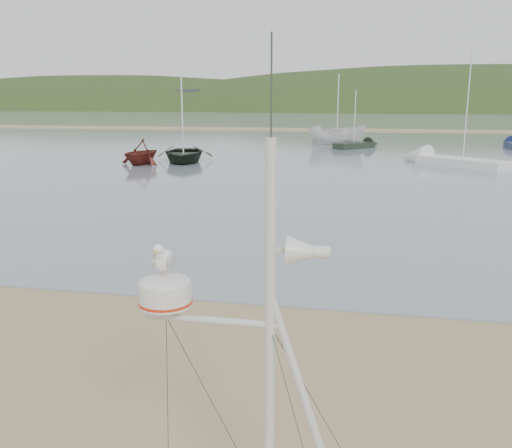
% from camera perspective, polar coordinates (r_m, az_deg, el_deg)
% --- Properties ---
extents(ground, '(560.00, 560.00, 0.00)m').
position_cam_1_polar(ground, '(8.40, -17.84, -17.20)').
color(ground, '#8F7B52').
rests_on(ground, ground).
extents(water, '(560.00, 256.00, 0.04)m').
position_cam_1_polar(water, '(138.39, 9.79, 11.07)').
color(water, slate).
rests_on(water, ground).
extents(sandbar, '(560.00, 7.00, 0.07)m').
position_cam_1_polar(sandbar, '(76.48, 8.47, 9.77)').
color(sandbar, '#8F7B52').
rests_on(sandbar, water).
extents(hill_ridge, '(620.00, 180.00, 80.00)m').
position_cam_1_polar(hill_ridge, '(242.90, 14.71, 6.90)').
color(hill_ridge, '#223415').
rests_on(hill_ridge, ground).
extents(far_cottages, '(294.40, 6.30, 8.00)m').
position_cam_1_polar(far_cottages, '(202.28, 11.23, 12.67)').
color(far_cottages, silver).
rests_on(far_cottages, ground).
extents(mast_rig, '(2.07, 2.20, 4.66)m').
position_cam_1_polar(mast_rig, '(5.32, 0.66, -21.46)').
color(mast_rig, beige).
rests_on(mast_rig, ground).
extents(boat_dark, '(4.00, 2.04, 5.38)m').
position_cam_1_polar(boat_dark, '(36.88, -7.75, 10.66)').
color(boat_dark, black).
rests_on(boat_dark, water).
extents(boat_red, '(3.07, 2.38, 3.13)m').
position_cam_1_polar(boat_red, '(35.69, -12.07, 8.61)').
color(boat_red, '#561B13').
rests_on(boat_red, water).
extents(boat_white, '(2.12, 2.08, 5.05)m').
position_cam_1_polar(boat_white, '(49.09, 8.57, 10.98)').
color(boat_white, silver).
rests_on(boat_white, water).
extents(sailboat_dark_mid, '(4.35, 4.84, 5.28)m').
position_cam_1_polar(sailboat_dark_mid, '(48.70, 11.19, 8.20)').
color(sailboat_dark_mid, black).
rests_on(sailboat_dark_mid, ground).
extents(sailboat_white_near, '(6.85, 6.55, 7.55)m').
position_cam_1_polar(sailboat_white_near, '(37.74, 18.27, 6.48)').
color(sailboat_white_near, silver).
rests_on(sailboat_white_near, ground).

